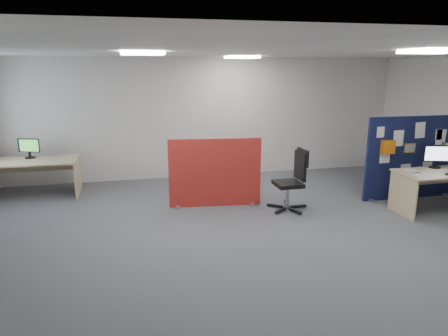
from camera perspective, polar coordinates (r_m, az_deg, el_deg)
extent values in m
plane|color=#515358|center=(6.22, 3.94, -9.33)|extent=(9.00, 9.00, 0.00)
cube|color=white|center=(5.71, 4.42, 16.37)|extent=(9.00, 7.00, 0.02)
cube|color=silver|center=(9.18, -2.21, 7.13)|extent=(9.00, 0.02, 2.70)
cube|color=silver|center=(2.81, 25.71, -11.04)|extent=(9.00, 0.02, 2.70)
cube|color=white|center=(5.78, 27.64, 14.53)|extent=(0.60, 0.60, 0.04)
cube|color=white|center=(5.96, -11.58, 15.75)|extent=(0.60, 0.60, 0.04)
cube|color=white|center=(8.25, 2.57, 15.51)|extent=(0.60, 0.60, 0.04)
cube|color=#110E36|center=(8.43, 25.25, 1.32)|extent=(1.93, 0.06, 1.60)
cube|color=#9B9A9F|center=(8.16, 20.12, -4.25)|extent=(0.08, 0.30, 0.04)
cube|color=#9B9A9F|center=(9.13, 28.80, -3.24)|extent=(0.08, 0.30, 0.04)
cube|color=white|center=(7.87, 21.48, 4.80)|extent=(0.15, 0.01, 0.20)
cube|color=white|center=(8.11, 23.66, 3.92)|extent=(0.21, 0.01, 0.30)
cube|color=white|center=(8.36, 26.23, 4.87)|extent=(0.21, 0.01, 0.30)
cube|color=white|center=(8.65, 28.35, 4.24)|extent=(0.15, 0.01, 0.20)
cube|color=white|center=(8.02, 22.01, 1.71)|extent=(0.21, 0.01, 0.30)
cube|color=white|center=(8.62, 27.12, 1.07)|extent=(0.21, 0.01, 0.30)
cube|color=white|center=(8.79, 28.91, 2.51)|extent=(0.15, 0.01, 0.20)
cube|color=white|center=(8.38, 24.48, -0.47)|extent=(0.21, 0.01, 0.30)
cube|color=white|center=(8.69, 28.57, 3.89)|extent=(0.21, 0.01, 0.30)
cube|color=gold|center=(8.30, 25.00, 2.60)|extent=(0.24, 0.01, 0.18)
cube|color=orange|center=(7.96, 22.37, 2.78)|extent=(0.25, 0.10, 0.25)
cube|color=tan|center=(7.92, 29.21, -0.51)|extent=(1.72, 0.76, 0.03)
cube|color=tan|center=(7.50, 24.13, -3.59)|extent=(0.03, 0.70, 0.70)
cube|color=tan|center=(8.22, 27.47, -1.02)|extent=(1.55, 0.02, 0.30)
cylinder|color=black|center=(8.09, 27.88, 0.10)|extent=(0.19, 0.19, 0.02)
cube|color=black|center=(8.07, 27.93, 0.50)|extent=(0.05, 0.04, 0.10)
cube|color=black|center=(8.04, 28.09, 1.84)|extent=(0.46, 0.16, 0.29)
cube|color=white|center=(8.02, 28.18, 1.81)|extent=(0.41, 0.12, 0.25)
cube|color=maroon|center=(7.21, -1.28, -0.70)|extent=(1.67, 0.23, 1.25)
cube|color=#9B9A9F|center=(7.29, -6.57, -5.62)|extent=(0.08, 0.30, 0.04)
cube|color=#9B9A9F|center=(7.55, 3.87, -4.86)|extent=(0.08, 0.30, 0.04)
cube|color=tan|center=(8.60, -25.98, 0.91)|extent=(1.76, 0.88, 0.03)
cube|color=tan|center=(8.53, -20.16, -1.15)|extent=(0.03, 0.81, 0.70)
cube|color=tan|center=(9.03, -25.31, 0.48)|extent=(1.58, 0.02, 0.30)
cylinder|color=black|center=(8.80, -25.94, 1.36)|extent=(0.20, 0.20, 0.02)
cube|color=black|center=(8.79, -25.99, 1.73)|extent=(0.05, 0.04, 0.10)
cube|color=black|center=(8.76, -26.12, 2.92)|extent=(0.42, 0.17, 0.27)
cube|color=green|center=(8.74, -26.15, 2.89)|extent=(0.37, 0.13, 0.23)
cube|color=black|center=(7.37, 10.57, -5.39)|extent=(0.30, 0.06, 0.04)
cube|color=black|center=(7.49, 8.86, -5.00)|extent=(0.13, 0.30, 0.04)
cube|color=black|center=(7.33, 7.33, -5.37)|extent=(0.27, 0.21, 0.04)
cube|color=black|center=(7.11, 8.07, -6.03)|extent=(0.27, 0.22, 0.04)
cube|color=black|center=(7.13, 10.14, -6.05)|extent=(0.14, 0.30, 0.04)
cylinder|color=#9B9A9F|center=(7.21, 9.06, -4.00)|extent=(0.06, 0.06, 0.42)
cube|color=black|center=(7.15, 9.13, -2.26)|extent=(0.47, 0.47, 0.07)
cube|color=black|center=(7.15, 10.84, 0.31)|extent=(0.06, 0.42, 0.50)
cube|color=black|center=(7.13, 11.18, 1.49)|extent=(0.07, 0.38, 0.30)
cube|color=white|center=(7.46, 26.10, -0.83)|extent=(0.21, 0.30, 0.00)
cube|color=white|center=(7.67, 25.27, -0.37)|extent=(0.29, 0.35, 0.00)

